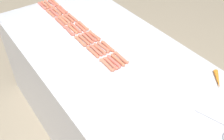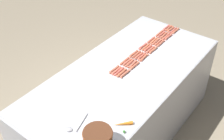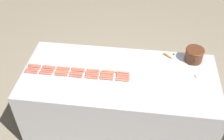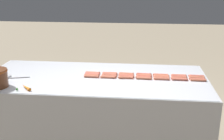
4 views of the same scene
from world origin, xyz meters
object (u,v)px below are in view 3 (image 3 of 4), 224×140
object	(u,v)px
hot_dog_22	(47,72)
hot_dog_34	(122,80)
hot_dog_30	(61,75)
hot_dog_33	(106,79)
hot_dog_21	(32,71)
hot_dog_31	(76,76)
hot_dog_5	(108,71)
hot_dog_1	(49,66)
hot_dog_14	(33,69)
hot_dog_2	(64,68)
hot_dog_25	(92,76)
hot_dog_3	(78,69)
hot_dog_11	(92,72)
hot_dog_26	(106,77)
hot_dog_18	(92,74)
bean_pot	(194,54)
hot_dog_13	(123,75)
hot_dog_24	(76,74)
hot_dog_4	(93,70)
hot_dog_29	(46,73)
hot_dog_10	(78,71)
hot_dog_12	(107,73)
hot_dog_32	(91,78)
hot_dog_17	(77,72)
hot_dog_19	(107,75)
serving_spoon	(193,75)
hot_dog_20	(123,76)
hot_dog_23	(61,73)
hot_dog_8	(49,68)
carrot	(170,56)
hot_dog_27	(123,78)
hot_dog_6	(123,73)
hot_dog_28	(31,72)
hot_dog_9	(63,69)
hot_dog_15	(48,70)
hot_dog_16	(62,71)

from	to	relation	value
hot_dog_22	hot_dog_34	world-z (taller)	same
hot_dog_30	hot_dog_33	size ratio (longest dim) A/B	1.00
hot_dog_21	hot_dog_31	distance (m)	0.56
hot_dog_5	hot_dog_31	distance (m)	0.40
hot_dog_1	hot_dog_14	size ratio (longest dim) A/B	1.00
hot_dog_2	hot_dog_25	distance (m)	0.38
hot_dog_3	hot_dog_11	size ratio (longest dim) A/B	1.00
hot_dog_26	hot_dog_33	distance (m)	0.03
hot_dog_18	bean_pot	world-z (taller)	bean_pot
hot_dog_1	hot_dog_13	distance (m)	0.93
hot_dog_24	hot_dog_31	xyz separation A→B (m)	(0.04, 0.01, 0.00)
hot_dog_4	hot_dog_29	size ratio (longest dim) A/B	1.00
hot_dog_10	hot_dog_12	size ratio (longest dim) A/B	1.00
hot_dog_31	hot_dog_32	bearing A→B (deg)	90.23
hot_dog_1	hot_dog_17	bearing A→B (deg)	80.02
hot_dog_19	hot_dog_26	bearing A→B (deg)	-5.27
hot_dog_2	serving_spoon	bearing A→B (deg)	92.63
hot_dog_22	hot_dog_20	bearing A→B (deg)	92.01
hot_dog_14	hot_dog_23	xyz separation A→B (m)	(0.03, 0.36, 0.00)
hot_dog_30	hot_dog_8	bearing A→B (deg)	-119.03
bean_pot	hot_dog_10	bearing A→B (deg)	-74.30
hot_dog_12	hot_dog_21	world-z (taller)	same
hot_dog_22	carrot	size ratio (longest dim) A/B	1.14
hot_dog_27	carrot	bearing A→B (deg)	130.91
hot_dog_11	bean_pot	distance (m)	1.30
serving_spoon	hot_dog_33	bearing A→B (deg)	-78.82
hot_dog_6	hot_dog_18	xyz separation A→B (m)	(0.07, -0.36, 0.00)
hot_dog_28	hot_dog_34	distance (m)	1.11
hot_dog_11	hot_dog_27	bearing A→B (deg)	80.24
hot_dog_10	hot_dog_13	distance (m)	0.55
hot_dog_26	hot_dog_30	world-z (taller)	same
hot_dog_19	hot_dog_28	world-z (taller)	same
hot_dog_6	hot_dog_33	distance (m)	0.22
hot_dog_29	hot_dog_4	bearing A→B (deg)	103.31
hot_dog_13	hot_dog_5	bearing A→B (deg)	-101.55
hot_dog_9	serving_spoon	size ratio (longest dim) A/B	0.62
hot_dog_22	hot_dog_27	world-z (taller)	same
hot_dog_9	hot_dog_10	bearing A→B (deg)	90.78
hot_dog_1	hot_dog_24	bearing A→B (deg)	75.37
hot_dog_3	hot_dog_14	size ratio (longest dim) A/B	1.00
hot_dog_17	hot_dog_27	size ratio (longest dim) A/B	1.00
hot_dog_4	hot_dog_30	xyz separation A→B (m)	(0.13, -0.37, 0.00)
hot_dog_15	hot_dog_32	xyz separation A→B (m)	(0.07, 0.56, 0.00)
hot_dog_4	hot_dog_24	xyz separation A→B (m)	(0.10, -0.19, 0.00)
hot_dog_3	hot_dog_13	distance (m)	0.56
hot_dog_3	hot_dog_16	distance (m)	0.19
hot_dog_20	hot_dog_13	bearing A→B (deg)	177.27
hot_dog_15	serving_spoon	world-z (taller)	hot_dog_15
hot_dog_3	hot_dog_27	world-z (taller)	same
hot_dog_5	hot_dog_23	xyz separation A→B (m)	(0.10, -0.56, 0.00)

